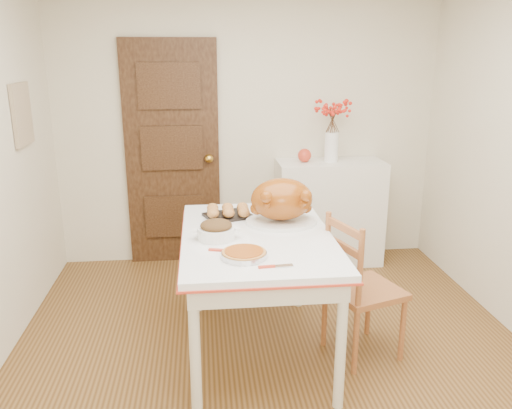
{
  "coord_description": "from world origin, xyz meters",
  "views": [
    {
      "loc": [
        -0.43,
        -2.76,
        1.94
      ],
      "look_at": [
        -0.1,
        0.34,
        1.02
      ],
      "focal_mm": 36.28,
      "sensor_mm": 36.0,
      "label": 1
    }
  ],
  "objects": [
    {
      "name": "photo_board",
      "position": [
        -1.73,
        1.2,
        1.5
      ],
      "size": [
        0.03,
        0.35,
        0.45
      ],
      "primitive_type": "cube",
      "color": "beige",
      "rests_on": "ground"
    },
    {
      "name": "turkey_platter",
      "position": [
        0.08,
        0.49,
        0.99
      ],
      "size": [
        0.49,
        0.4,
        0.3
      ],
      "primitive_type": null,
      "rotation": [
        0.0,
        0.0,
        0.03
      ],
      "color": "#88490D",
      "rests_on": "kitchen_table"
    },
    {
      "name": "shaker_pair",
      "position": [
        0.23,
        0.8,
        0.88
      ],
      "size": [
        0.09,
        0.04,
        0.09
      ],
      "primitive_type": null,
      "rotation": [
        0.0,
        0.0,
        0.12
      ],
      "color": "white",
      "rests_on": "kitchen_table"
    },
    {
      "name": "door_back",
      "position": [
        -0.7,
        1.97,
        1.03
      ],
      "size": [
        0.85,
        0.06,
        2.06
      ],
      "primitive_type": "cube",
      "color": "black",
      "rests_on": "ground"
    },
    {
      "name": "wall_back",
      "position": [
        0.0,
        2.0,
        1.25
      ],
      "size": [
        3.5,
        0.0,
        2.5
      ],
      "primitive_type": "cube",
      "color": "beige",
      "rests_on": "ground"
    },
    {
      "name": "drinking_glass",
      "position": [
        -0.03,
        0.87,
        0.89
      ],
      "size": [
        0.07,
        0.07,
        0.11
      ],
      "primitive_type": "cylinder",
      "rotation": [
        0.0,
        0.0,
        0.13
      ],
      "color": "white",
      "rests_on": "kitchen_table"
    },
    {
      "name": "chair_oak",
      "position": [
        0.59,
        0.2,
        0.48
      ],
      "size": [
        0.54,
        0.54,
        0.96
      ],
      "primitive_type": null,
      "rotation": [
        0.0,
        0.0,
        1.89
      ],
      "color": "#9C5D2C",
      "rests_on": "floor"
    },
    {
      "name": "floor",
      "position": [
        0.0,
        0.0,
        0.0
      ],
      "size": [
        3.5,
        4.0,
        0.0
      ],
      "primitive_type": "cube",
      "color": "#4D2E11",
      "rests_on": "ground"
    },
    {
      "name": "sideboard",
      "position": [
        0.74,
        1.78,
        0.49
      ],
      "size": [
        0.98,
        0.43,
        0.98
      ],
      "primitive_type": "cube",
      "color": "white",
      "rests_on": "floor"
    },
    {
      "name": "stuffing_dish",
      "position": [
        -0.36,
        0.23,
        0.89
      ],
      "size": [
        0.35,
        0.3,
        0.11
      ],
      "primitive_type": null,
      "rotation": [
        0.0,
        0.0,
        0.29
      ],
      "color": "brown",
      "rests_on": "kitchen_table"
    },
    {
      "name": "pie_server",
      "position": [
        -0.06,
        -0.23,
        0.84
      ],
      "size": [
        0.19,
        0.07,
        0.01
      ],
      "primitive_type": null,
      "rotation": [
        0.0,
        0.0,
        0.08
      ],
      "color": "silver",
      "rests_on": "kitchen_table"
    },
    {
      "name": "rolls_tray",
      "position": [
        -0.26,
        0.66,
        0.88
      ],
      "size": [
        0.37,
        0.33,
        0.08
      ],
      "primitive_type": null,
      "rotation": [
        0.0,
        0.0,
        0.37
      ],
      "color": "#AE713A",
      "rests_on": "kitchen_table"
    },
    {
      "name": "berry_vase",
      "position": [
        0.74,
        1.78,
        1.25
      ],
      "size": [
        0.29,
        0.29,
        0.55
      ],
      "primitive_type": null,
      "color": "white",
      "rests_on": "sideboard"
    },
    {
      "name": "apple",
      "position": [
        0.49,
        1.78,
        1.04
      ],
      "size": [
        0.12,
        0.12,
        0.12
      ],
      "primitive_type": "sphere",
      "color": "red",
      "rests_on": "sideboard"
    },
    {
      "name": "pumpkin_pie",
      "position": [
        -0.21,
        -0.08,
        0.86
      ],
      "size": [
        0.27,
        0.27,
        0.05
      ],
      "primitive_type": "cylinder",
      "rotation": [
        0.0,
        0.0,
        0.05
      ],
      "color": "#96410F",
      "rests_on": "kitchen_table"
    },
    {
      "name": "carving_knife",
      "position": [
        -0.27,
        0.01,
        0.84
      ],
      "size": [
        0.28,
        0.14,
        0.01
      ],
      "primitive_type": null,
      "rotation": [
        0.0,
        0.0,
        -0.28
      ],
      "color": "silver",
      "rests_on": "kitchen_table"
    },
    {
      "name": "kitchen_table",
      "position": [
        -0.1,
        0.29,
        0.42
      ],
      "size": [
        0.95,
        1.39,
        0.84
      ],
      "primitive_type": null,
      "color": "white",
      "rests_on": "floor"
    }
  ]
}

